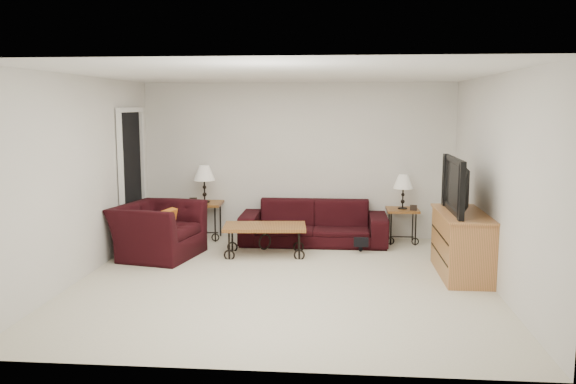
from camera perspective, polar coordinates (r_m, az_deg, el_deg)
The scene contains 20 objects.
ground at distance 7.32m, azimuth -0.48°, elevation -8.57°, with size 5.00×5.00×0.00m, color beige.
wall_back at distance 9.54m, azimuth 0.94°, elevation 3.05°, with size 5.00×0.02×2.50m, color silver.
wall_front at distance 4.61m, azimuth -3.47°, elevation -2.67°, with size 5.00×0.02×2.50m, color silver.
wall_left at distance 7.71m, azimuth -19.33°, elevation 1.32°, with size 0.02×5.00×2.50m, color silver.
wall_right at distance 7.26m, azimuth 19.55°, elevation 0.91°, with size 0.02×5.00×2.50m, color silver.
ceiling at distance 7.01m, azimuth -0.51°, elevation 11.37°, with size 5.00×5.00×0.00m, color white.
doorway at distance 9.24m, azimuth -14.91°, elevation 1.17°, with size 0.08×0.94×2.04m, color black.
sofa at distance 9.18m, azimuth 2.48°, elevation -2.97°, with size 2.26×0.88×0.66m, color black.
side_table_left at distance 9.60m, azimuth -8.02°, elevation -2.75°, with size 0.54×0.54×0.59m, color olive.
side_table_right at distance 9.41m, azimuth 10.98°, elevation -3.22°, with size 0.49×0.49×0.54m, color olive.
lamp_left at distance 9.50m, azimuth -8.09°, elevation 0.77°, with size 0.34×0.34×0.59m, color black, non-canonical shape.
lamp_right at distance 9.32m, azimuth 11.07°, elevation 0.02°, with size 0.30×0.30×0.54m, color black, non-canonical shape.
photo_frame_left at distance 9.43m, azimuth -9.16°, elevation -0.83°, with size 0.12×0.02×0.10m, color black.
photo_frame_right at distance 9.22m, azimuth 12.05°, elevation -1.50°, with size 0.11×0.01×0.09m, color black.
coffee_table at distance 8.49m, azimuth -2.26°, elevation -4.67°, with size 1.17×0.63×0.44m, color olive.
armchair at distance 8.56m, azimuth -12.44°, elevation -3.66°, with size 1.16×1.02×0.76m, color black.
throw_pillow at distance 8.44m, azimuth -11.60°, elevation -2.82°, with size 0.34×0.09×0.34m, color #C45519.
tv_stand at distance 7.77m, azimuth 16.50°, elevation -4.84°, with size 0.56×1.34×0.80m, color #C47949.
television at distance 7.64m, azimuth 16.58°, elevation 0.63°, with size 1.20×0.16×0.69m, color black.
backpack at distance 8.73m, azimuth 7.06°, elevation -4.42°, with size 0.32×0.25×0.42m, color black.
Camera 1 is at (0.67, -6.97, 2.13)m, focal length 36.74 mm.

